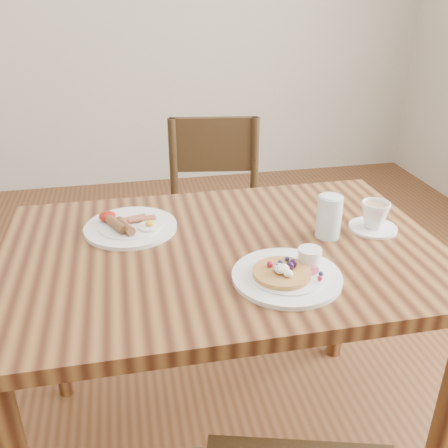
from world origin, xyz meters
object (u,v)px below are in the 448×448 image
object	(u,v)px
dining_table	(224,277)
chair_far	(215,213)
teacup_saucer	(374,217)
pancake_plate	(288,273)
breakfast_plate	(129,226)
water_glass	(329,217)

from	to	relation	value
dining_table	chair_far	xyz separation A→B (m)	(0.12, 0.76, -0.16)
dining_table	chair_far	distance (m)	0.79
dining_table	teacup_saucer	world-z (taller)	teacup_saucer
chair_far	pancake_plate	world-z (taller)	chair_far
breakfast_plate	water_glass	world-z (taller)	water_glass
pancake_plate	teacup_saucer	bearing A→B (deg)	31.99
pancake_plate	teacup_saucer	xyz separation A→B (m)	(0.33, 0.20, 0.02)
teacup_saucer	pancake_plate	bearing A→B (deg)	-148.01
chair_far	water_glass	bearing A→B (deg)	112.33
chair_far	breakfast_plate	xyz separation A→B (m)	(-0.37, -0.60, 0.27)
water_glass	pancake_plate	bearing A→B (deg)	-133.40
chair_far	pancake_plate	size ratio (longest dim) A/B	3.26
dining_table	chair_far	size ratio (longest dim) A/B	1.36
pancake_plate	water_glass	world-z (taller)	water_glass
chair_far	breakfast_plate	distance (m)	0.76
breakfast_plate	water_glass	distance (m)	0.58
dining_table	water_glass	xyz separation A→B (m)	(0.30, 0.00, 0.16)
chair_far	teacup_saucer	xyz separation A→B (m)	(0.33, -0.75, 0.30)
chair_far	water_glass	distance (m)	0.84
teacup_saucer	water_glass	world-z (taller)	water_glass
dining_table	teacup_saucer	distance (m)	0.47
dining_table	pancake_plate	size ratio (longest dim) A/B	4.44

